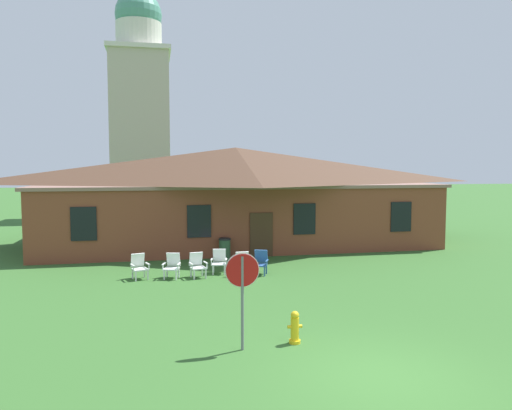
{
  "coord_description": "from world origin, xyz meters",
  "views": [
    {
      "loc": [
        -4.43,
        -8.79,
        4.24
      ],
      "look_at": [
        -0.91,
        8.32,
        2.88
      ],
      "focal_mm": 34.05,
      "sensor_mm": 36.0,
      "label": 1
    }
  ],
  "objects_px": {
    "lawn_chair_near_door": "(172,265)",
    "trash_bin": "(225,249)",
    "stop_sign": "(242,281)",
    "lawn_chair_middle": "(219,261)",
    "lawn_chair_by_porch": "(139,266)",
    "lawn_chair_far_side": "(260,262)",
    "fire_hydrant": "(295,328)",
    "lawn_chair_left_end": "(197,264)",
    "lawn_chair_right_end": "(243,264)"
  },
  "relations": [
    {
      "from": "fire_hydrant",
      "to": "lawn_chair_right_end",
      "type": "bearing_deg",
      "value": 89.74
    },
    {
      "from": "lawn_chair_near_door",
      "to": "lawn_chair_left_end",
      "type": "xyz_separation_m",
      "value": [
        0.95,
        -0.07,
        0.0
      ]
    },
    {
      "from": "lawn_chair_left_end",
      "to": "lawn_chair_far_side",
      "type": "distance_m",
      "value": 2.5
    },
    {
      "from": "lawn_chair_middle",
      "to": "lawn_chair_far_side",
      "type": "relative_size",
      "value": 1.0
    },
    {
      "from": "trash_bin",
      "to": "lawn_chair_right_end",
      "type": "bearing_deg",
      "value": -86.78
    },
    {
      "from": "lawn_chair_by_porch",
      "to": "lawn_chair_left_end",
      "type": "relative_size",
      "value": 1.0
    },
    {
      "from": "lawn_chair_by_porch",
      "to": "lawn_chair_near_door",
      "type": "bearing_deg",
      "value": -5.95
    },
    {
      "from": "trash_bin",
      "to": "lawn_chair_far_side",
      "type": "bearing_deg",
      "value": -74.37
    },
    {
      "from": "stop_sign",
      "to": "lawn_chair_near_door",
      "type": "relative_size",
      "value": 2.38
    },
    {
      "from": "lawn_chair_near_door",
      "to": "lawn_chair_middle",
      "type": "height_order",
      "value": "same"
    },
    {
      "from": "lawn_chair_left_end",
      "to": "lawn_chair_middle",
      "type": "bearing_deg",
      "value": 32.71
    },
    {
      "from": "stop_sign",
      "to": "lawn_chair_by_porch",
      "type": "xyz_separation_m",
      "value": [
        -2.6,
        7.9,
        -1.12
      ]
    },
    {
      "from": "lawn_chair_by_porch",
      "to": "fire_hydrant",
      "type": "height_order",
      "value": "lawn_chair_by_porch"
    },
    {
      "from": "lawn_chair_near_door",
      "to": "lawn_chair_middle",
      "type": "xyz_separation_m",
      "value": [
        1.87,
        0.53,
        0.0
      ]
    },
    {
      "from": "lawn_chair_middle",
      "to": "lawn_chair_by_porch",
      "type": "bearing_deg",
      "value": -172.77
    },
    {
      "from": "stop_sign",
      "to": "lawn_chair_by_porch",
      "type": "height_order",
      "value": "stop_sign"
    },
    {
      "from": "lawn_chair_right_end",
      "to": "trash_bin",
      "type": "distance_m",
      "value": 3.67
    },
    {
      "from": "lawn_chair_near_door",
      "to": "lawn_chair_right_end",
      "type": "bearing_deg",
      "value": -6.08
    },
    {
      "from": "lawn_chair_by_porch",
      "to": "fire_hydrant",
      "type": "distance_m",
      "value": 8.67
    },
    {
      "from": "lawn_chair_by_porch",
      "to": "lawn_chair_left_end",
      "type": "height_order",
      "value": "same"
    },
    {
      "from": "lawn_chair_left_end",
      "to": "lawn_chair_right_end",
      "type": "xyz_separation_m",
      "value": [
        1.75,
        -0.22,
        0.0
      ]
    },
    {
      "from": "lawn_chair_middle",
      "to": "fire_hydrant",
      "type": "xyz_separation_m",
      "value": [
        0.79,
        -8.13,
        -0.12
      ]
    },
    {
      "from": "stop_sign",
      "to": "lawn_chair_middle",
      "type": "bearing_deg",
      "value": 86.43
    },
    {
      "from": "lawn_chair_left_end",
      "to": "lawn_chair_right_end",
      "type": "distance_m",
      "value": 1.77
    },
    {
      "from": "lawn_chair_near_door",
      "to": "fire_hydrant",
      "type": "bearing_deg",
      "value": -70.66
    },
    {
      "from": "lawn_chair_near_door",
      "to": "fire_hydrant",
      "type": "distance_m",
      "value": 8.06
    },
    {
      "from": "trash_bin",
      "to": "lawn_chair_left_end",
      "type": "bearing_deg",
      "value": -114.18
    },
    {
      "from": "lawn_chair_by_porch",
      "to": "lawn_chair_near_door",
      "type": "height_order",
      "value": "same"
    },
    {
      "from": "trash_bin",
      "to": "lawn_chair_near_door",
      "type": "bearing_deg",
      "value": -126.5
    },
    {
      "from": "lawn_chair_near_door",
      "to": "trash_bin",
      "type": "height_order",
      "value": "trash_bin"
    },
    {
      "from": "stop_sign",
      "to": "trash_bin",
      "type": "height_order",
      "value": "stop_sign"
    },
    {
      "from": "lawn_chair_middle",
      "to": "lawn_chair_far_side",
      "type": "bearing_deg",
      "value": -19.28
    },
    {
      "from": "lawn_chair_left_end",
      "to": "trash_bin",
      "type": "xyz_separation_m",
      "value": [
        1.55,
        3.44,
        -0.0
      ]
    },
    {
      "from": "lawn_chair_far_side",
      "to": "fire_hydrant",
      "type": "xyz_separation_m",
      "value": [
        -0.78,
        -7.58,
        -0.12
      ]
    },
    {
      "from": "lawn_chair_middle",
      "to": "fire_hydrant",
      "type": "bearing_deg",
      "value": -84.42
    },
    {
      "from": "lawn_chair_left_end",
      "to": "lawn_chair_far_side",
      "type": "bearing_deg",
      "value": 0.97
    },
    {
      "from": "lawn_chair_by_porch",
      "to": "lawn_chair_far_side",
      "type": "bearing_deg",
      "value": -1.89
    },
    {
      "from": "lawn_chair_far_side",
      "to": "fire_hydrant",
      "type": "distance_m",
      "value": 7.62
    },
    {
      "from": "lawn_chair_right_end",
      "to": "lawn_chair_far_side",
      "type": "height_order",
      "value": "same"
    },
    {
      "from": "stop_sign",
      "to": "lawn_chair_near_door",
      "type": "xyz_separation_m",
      "value": [
        -1.36,
        7.77,
        -1.12
      ]
    },
    {
      "from": "stop_sign",
      "to": "lawn_chair_far_side",
      "type": "height_order",
      "value": "stop_sign"
    },
    {
      "from": "lawn_chair_left_end",
      "to": "lawn_chair_right_end",
      "type": "bearing_deg",
      "value": -7.17
    },
    {
      "from": "lawn_chair_left_end",
      "to": "lawn_chair_right_end",
      "type": "relative_size",
      "value": 1.0
    },
    {
      "from": "lawn_chair_near_door",
      "to": "trash_bin",
      "type": "relative_size",
      "value": 0.98
    },
    {
      "from": "lawn_chair_near_door",
      "to": "lawn_chair_far_side",
      "type": "distance_m",
      "value": 3.45
    },
    {
      "from": "fire_hydrant",
      "to": "stop_sign",
      "type": "bearing_deg",
      "value": -172.77
    },
    {
      "from": "lawn_chair_left_end",
      "to": "fire_hydrant",
      "type": "bearing_deg",
      "value": -77.16
    },
    {
      "from": "stop_sign",
      "to": "trash_bin",
      "type": "xyz_separation_m",
      "value": [
        1.14,
        11.15,
        -1.12
      ]
    },
    {
      "from": "lawn_chair_near_door",
      "to": "lawn_chair_left_end",
      "type": "height_order",
      "value": "same"
    },
    {
      "from": "lawn_chair_by_porch",
      "to": "lawn_chair_left_end",
      "type": "distance_m",
      "value": 2.2
    }
  ]
}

